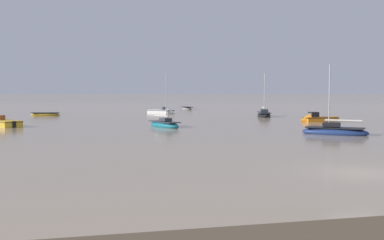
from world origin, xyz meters
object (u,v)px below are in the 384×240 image
motorboat_moored_0 (2,124)px  motorboat_moored_1 (164,112)px  motorboat_moored_4 (315,119)px  sailboat_moored_1 (335,131)px  sailboat_moored_0 (164,124)px  rowboat_moored_1 (187,108)px  sailboat_moored_2 (264,115)px  rowboat_moored_0 (45,114)px

motorboat_moored_0 → motorboat_moored_1: (20.07, 21.03, -0.02)m
motorboat_moored_0 → motorboat_moored_4: bearing=-122.7°
sailboat_moored_1 → motorboat_moored_4: (6.00, 14.67, -0.01)m
sailboat_moored_0 → motorboat_moored_0: size_ratio=1.03×
motorboat_moored_0 → sailboat_moored_1: size_ratio=0.88×
sailboat_moored_0 → rowboat_moored_1: 42.37m
sailboat_moored_2 → rowboat_moored_0: bearing=-91.1°
rowboat_moored_0 → sailboat_moored_2: (28.99, -9.31, 0.09)m
motorboat_moored_1 → sailboat_moored_2: bearing=6.1°
motorboat_moored_4 → sailboat_moored_0: bearing=14.3°
rowboat_moored_1 → sailboat_moored_1: bearing=178.3°
sailboat_moored_2 → motorboat_moored_4: 11.20m
sailboat_moored_1 → rowboat_moored_1: bearing=-48.4°
sailboat_moored_0 → sailboat_moored_2: 21.86m
sailboat_moored_0 → sailboat_moored_1: bearing=27.0°
sailboat_moored_0 → motorboat_moored_4: 18.35m
motorboat_moored_1 → motorboat_moored_4: 25.85m
motorboat_moored_1 → motorboat_moored_4: size_ratio=1.04×
motorboat_moored_1 → sailboat_moored_2: size_ratio=0.75×
rowboat_moored_0 → sailboat_moored_2: 30.45m
motorboat_moored_4 → sailboat_moored_1: bearing=70.9°
motorboat_moored_4 → motorboat_moored_1: bearing=-55.3°
motorboat_moored_0 → motorboat_moored_1: 29.07m
sailboat_moored_0 → sailboat_moored_2: size_ratio=0.88×
motorboat_moored_1 → sailboat_moored_1: size_ratio=0.78×
sailboat_moored_0 → rowboat_moored_0: 27.11m
sailboat_moored_1 → sailboat_moored_2: size_ratio=0.97×
motorboat_moored_1 → sailboat_moored_1: bearing=-29.3°
motorboat_moored_1 → motorboat_moored_0: bearing=-84.6°
motorboat_moored_1 → rowboat_moored_1: bearing=114.4°
rowboat_moored_0 → motorboat_moored_4: size_ratio=0.95×
motorboat_moored_0 → sailboat_moored_2: bearing=-103.5°
motorboat_moored_0 → rowboat_moored_0: bearing=-39.5°
motorboat_moored_1 → sailboat_moored_2: sailboat_moored_2 is taller
rowboat_moored_0 → motorboat_moored_4: 36.88m
rowboat_moored_0 → sailboat_moored_1: bearing=-46.1°
sailboat_moored_1 → rowboat_moored_1: (-0.58, 51.91, -0.08)m
sailboat_moored_0 → sailboat_moored_1: 16.36m
sailboat_moored_2 → motorboat_moored_4: (1.76, -11.06, -0.02)m
motorboat_moored_1 → sailboat_moored_0: bearing=-50.9°
rowboat_moored_1 → motorboat_moored_1: bearing=153.1°
sailboat_moored_1 → motorboat_moored_0: bearing=11.4°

